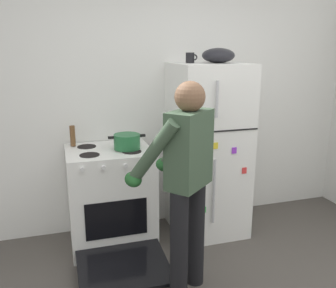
# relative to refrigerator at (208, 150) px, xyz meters

# --- Properties ---
(kitchen_wall_back) EXTENTS (6.00, 0.10, 2.70)m
(kitchen_wall_back) POSITION_rel_refrigerator_xyz_m (-0.42, 0.38, 0.51)
(kitchen_wall_back) COLOR white
(kitchen_wall_back) RESTS_ON ground
(refrigerator) EXTENTS (0.68, 0.72, 1.67)m
(refrigerator) POSITION_rel_refrigerator_xyz_m (0.00, 0.00, 0.00)
(refrigerator) COLOR white
(refrigerator) RESTS_ON ground
(stove_range) EXTENTS (0.76, 1.23, 0.93)m
(stove_range) POSITION_rel_refrigerator_xyz_m (-0.97, -0.02, -0.38)
(stove_range) COLOR white
(stove_range) RESTS_ON ground
(person_cook) EXTENTS (0.64, 0.67, 1.60)m
(person_cook) POSITION_rel_refrigerator_xyz_m (-0.55, -0.88, 0.11)
(person_cook) COLOR black
(person_cook) RESTS_ON ground
(red_pot) EXTENTS (0.34, 0.24, 0.13)m
(red_pot) POSITION_rel_refrigerator_xyz_m (-0.81, -0.05, 0.16)
(red_pot) COLOR #236638
(red_pot) RESTS_ON stove_range
(coffee_mug) EXTENTS (0.11, 0.08, 0.10)m
(coffee_mug) POSITION_rel_refrigerator_xyz_m (-0.18, 0.05, 0.88)
(coffee_mug) COLOR black
(coffee_mug) RESTS_ON refrigerator
(pepper_mill) EXTENTS (0.05, 0.05, 0.19)m
(pepper_mill) POSITION_rel_refrigerator_xyz_m (-1.27, 0.20, 0.19)
(pepper_mill) COLOR brown
(pepper_mill) RESTS_ON stove_range
(mixing_bowl) EXTENTS (0.30, 0.30, 0.14)m
(mixing_bowl) POSITION_rel_refrigerator_xyz_m (0.08, 0.00, 0.91)
(mixing_bowl) COLOR black
(mixing_bowl) RESTS_ON refrigerator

